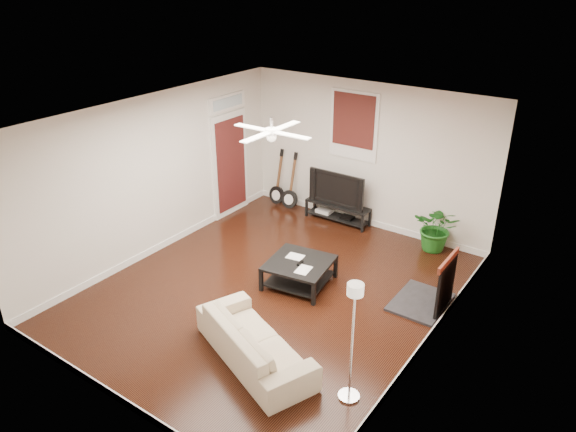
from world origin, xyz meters
name	(u,v)px	position (x,y,z in m)	size (l,w,h in m)	color
room	(272,210)	(0.00, 0.00, 1.40)	(5.01, 6.01, 2.81)	black
brick_accent	(461,228)	(2.49, 1.00, 1.40)	(0.02, 2.20, 2.80)	#A24E34
fireplace	(433,280)	(2.20, 1.00, 0.46)	(0.80, 1.10, 0.92)	black
window_back	(354,126)	(-0.30, 2.97, 1.95)	(1.00, 0.06, 1.30)	#3E1710
door_left	(230,155)	(-2.46, 1.90, 1.25)	(0.08, 1.00, 2.50)	white
tv_stand	(338,213)	(-0.46, 2.78, 0.19)	(1.33, 0.35, 0.37)	black
tv	(339,188)	(-0.46, 2.80, 0.72)	(1.19, 0.16, 0.68)	black
coffee_table	(299,273)	(0.22, 0.40, 0.20)	(0.96, 0.96, 0.40)	black
sofa	(254,341)	(0.77, -1.46, 0.29)	(1.96, 0.76, 0.57)	tan
floor_lamp	(352,343)	(2.12, -1.36, 0.80)	(0.26, 0.26, 1.60)	white
potted_plant	(437,228)	(1.59, 2.76, 0.44)	(0.79, 0.68, 0.88)	#1B601B
guitar_left	(277,178)	(-1.94, 2.75, 0.61)	(0.38, 0.27, 1.22)	black
guitar_right	(289,182)	(-1.59, 2.72, 0.61)	(0.38, 0.27, 1.22)	black
ceiling_fan	(271,131)	(0.00, 0.00, 2.60)	(1.24, 1.24, 0.32)	white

